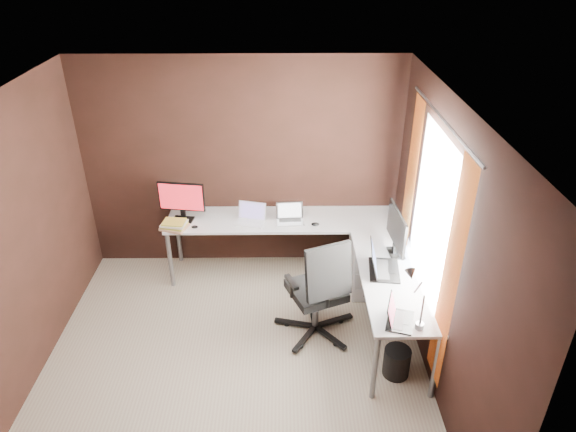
# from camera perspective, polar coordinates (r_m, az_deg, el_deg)

# --- Properties ---
(room) EXTENTS (3.60, 3.60, 2.50)m
(room) POSITION_cam_1_polar(r_m,az_deg,el_deg) (4.32, -2.17, -3.36)
(room) COLOR tan
(room) RESTS_ON ground
(desk) EXTENTS (2.65, 2.25, 0.73)m
(desk) POSITION_cam_1_polar(r_m,az_deg,el_deg) (5.48, 3.43, -3.12)
(desk) COLOR white
(desk) RESTS_ON ground
(drawer_pedestal) EXTENTS (0.42, 0.50, 0.60)m
(drawer_pedestal) POSITION_cam_1_polar(r_m,az_deg,el_deg) (5.84, 9.02, -5.61)
(drawer_pedestal) COLOR white
(drawer_pedestal) RESTS_ON ground
(monitor_left) EXTENTS (0.52, 0.18, 0.45)m
(monitor_left) POSITION_cam_1_polar(r_m,az_deg,el_deg) (5.82, -11.75, 1.83)
(monitor_left) COLOR black
(monitor_left) RESTS_ON desk
(monitor_right) EXTENTS (0.16, 0.59, 0.49)m
(monitor_right) POSITION_cam_1_polar(r_m,az_deg,el_deg) (5.18, 11.99, -1.56)
(monitor_right) COLOR black
(monitor_right) RESTS_ON desk
(laptop_white) EXTENTS (0.36, 0.29, 0.21)m
(laptop_white) POSITION_cam_1_polar(r_m,az_deg,el_deg) (5.77, -4.14, -0.20)
(laptop_white) COLOR white
(laptop_white) RESTS_ON desk
(laptop_silver) EXTENTS (0.31, 0.23, 0.20)m
(laptop_silver) POSITION_cam_1_polar(r_m,az_deg,el_deg) (5.77, 0.21, -0.14)
(laptop_silver) COLOR silver
(laptop_silver) RESTS_ON desk
(laptop_black_big) EXTENTS (0.33, 0.44, 0.27)m
(laptop_black_big) POSITION_cam_1_polar(r_m,az_deg,el_deg) (5.02, 10.23, -5.46)
(laptop_black_big) COLOR black
(laptop_black_big) RESTS_ON desk
(laptop_black_small) EXTENTS (0.30, 0.35, 0.20)m
(laptop_black_small) POSITION_cam_1_polar(r_m,az_deg,el_deg) (4.46, 12.00, -10.91)
(laptop_black_small) COLOR black
(laptop_black_small) RESTS_ON desk
(book_stack) EXTENTS (0.33, 0.29, 0.09)m
(book_stack) POSITION_cam_1_polar(r_m,az_deg,el_deg) (5.76, -12.53, -0.98)
(book_stack) COLOR tan
(book_stack) RESTS_ON desk
(mouse_left) EXTENTS (0.09, 0.07, 0.03)m
(mouse_left) POSITION_cam_1_polar(r_m,az_deg,el_deg) (5.73, -10.33, -1.20)
(mouse_left) COLOR black
(mouse_left) RESTS_ON desk
(mouse_corner) EXTENTS (0.09, 0.06, 0.04)m
(mouse_corner) POSITION_cam_1_polar(r_m,az_deg,el_deg) (5.70, 3.04, -0.91)
(mouse_corner) COLOR black
(mouse_corner) RESTS_ON desk
(desk_lamp) EXTENTS (0.18, 0.21, 0.53)m
(desk_lamp) POSITION_cam_1_polar(r_m,az_deg,el_deg) (4.29, 13.87, -8.14)
(desk_lamp) COLOR slate
(desk_lamp) RESTS_ON desk
(office_chair) EXTENTS (0.64, 0.68, 1.14)m
(office_chair) POSITION_cam_1_polar(r_m,az_deg,el_deg) (5.18, 3.32, -9.99)
(office_chair) COLOR black
(office_chair) RESTS_ON ground
(wastebasket) EXTENTS (0.30, 0.30, 0.28)m
(wastebasket) POSITION_cam_1_polar(r_m,az_deg,el_deg) (4.98, 11.97, -15.59)
(wastebasket) COLOR black
(wastebasket) RESTS_ON ground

